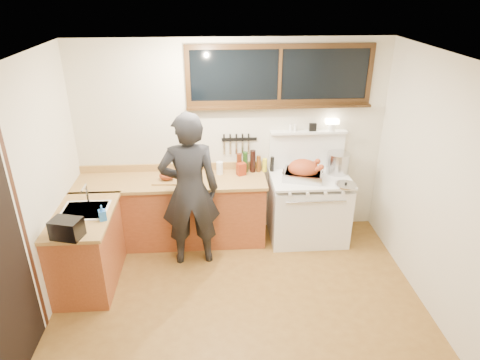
{
  "coord_description": "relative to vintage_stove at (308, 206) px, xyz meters",
  "views": [
    {
      "loc": [
        -0.24,
        -3.53,
        3.21
      ],
      "look_at": [
        0.05,
        0.85,
        1.15
      ],
      "focal_mm": 32.0,
      "sensor_mm": 36.0,
      "label": 1
    }
  ],
  "objects": [
    {
      "name": "sink_unit",
      "position": [
        -2.68,
        -0.71,
        0.38
      ],
      "size": [
        0.5,
        0.45,
        0.37
      ],
      "color": "white",
      "rests_on": "counter_left"
    },
    {
      "name": "counter_back",
      "position": [
        -1.8,
        0.04,
        -0.01
      ],
      "size": [
        2.44,
        0.64,
        1.0
      ],
      "color": "brown",
      "rests_on": "ground"
    },
    {
      "name": "left_doorway",
      "position": [
        -2.99,
        -1.96,
        0.62
      ],
      "size": [
        0.02,
        1.04,
        2.17
      ],
      "color": "black",
      "rests_on": "ground"
    },
    {
      "name": "soap_bottle",
      "position": [
        -2.43,
        -0.93,
        0.52
      ],
      "size": [
        0.1,
        0.1,
        0.17
      ],
      "color": "blue",
      "rests_on": "counter_left"
    },
    {
      "name": "roast_turkey",
      "position": [
        -0.11,
        -0.04,
        0.54
      ],
      "size": [
        0.58,
        0.49,
        0.26
      ],
      "color": "silver",
      "rests_on": "vintage_stove"
    },
    {
      "name": "ground_plane",
      "position": [
        -1.0,
        -1.41,
        -0.48
      ],
      "size": [
        4.0,
        3.5,
        0.02
      ],
      "primitive_type": "cube",
      "color": "brown"
    },
    {
      "name": "back_window",
      "position": [
        -0.4,
        0.31,
        1.6
      ],
      "size": [
        2.32,
        0.13,
        0.77
      ],
      "color": "black",
      "rests_on": "room_shell"
    },
    {
      "name": "vintage_stove",
      "position": [
        0.0,
        0.0,
        0.0
      ],
      "size": [
        1.02,
        0.74,
        1.58
      ],
      "color": "white",
      "rests_on": "ground"
    },
    {
      "name": "stockpot",
      "position": [
        0.38,
        0.12,
        0.57
      ],
      "size": [
        0.35,
        0.35,
        0.28
      ],
      "color": "silver",
      "rests_on": "vintage_stove"
    },
    {
      "name": "knife_strip",
      "position": [
        -0.92,
        0.32,
        0.84
      ],
      "size": [
        0.46,
        0.03,
        0.28
      ],
      "color": "black",
      "rests_on": "room_shell"
    },
    {
      "name": "cutting_board",
      "position": [
        -1.83,
        -0.0,
        0.48
      ],
      "size": [
        0.36,
        0.28,
        0.13
      ],
      "color": "#A57C41",
      "rests_on": "counter_back"
    },
    {
      "name": "counter_left",
      "position": [
        -2.7,
        -0.79,
        -0.01
      ],
      "size": [
        0.64,
        1.09,
        0.9
      ],
      "color": "brown",
      "rests_on": "ground"
    },
    {
      "name": "bottle_cluster",
      "position": [
        -0.74,
        0.22,
        0.56
      ],
      "size": [
        0.5,
        0.07,
        0.3
      ],
      "color": "black",
      "rests_on": "counter_back"
    },
    {
      "name": "coffee_tin",
      "position": [
        -0.89,
        0.13,
        0.51
      ],
      "size": [
        0.13,
        0.12,
        0.16
      ],
      "color": "maroon",
      "rests_on": "counter_back"
    },
    {
      "name": "room_shell",
      "position": [
        -1.0,
        -1.41,
        1.18
      ],
      "size": [
        4.1,
        3.6,
        2.65
      ],
      "color": "beige",
      "rests_on": "ground"
    },
    {
      "name": "toaster",
      "position": [
        -2.7,
        -1.24,
        0.53
      ],
      "size": [
        0.33,
        0.27,
        0.2
      ],
      "color": "black",
      "rests_on": "counter_left"
    },
    {
      "name": "man",
      "position": [
        -1.53,
        -0.42,
        0.49
      ],
      "size": [
        0.74,
        0.52,
        1.92
      ],
      "color": "black",
      "rests_on": "ground"
    },
    {
      "name": "pot_lid",
      "position": [
        0.38,
        -0.28,
        0.45
      ],
      "size": [
        0.34,
        0.34,
        0.04
      ],
      "color": "silver",
      "rests_on": "vintage_stove"
    },
    {
      "name": "pitcher",
      "position": [
        -1.17,
        0.18,
        0.52
      ],
      "size": [
        0.12,
        0.12,
        0.17
      ],
      "color": "white",
      "rests_on": "counter_back"
    },
    {
      "name": "saucepan",
      "position": [
        -0.06,
        0.26,
        0.49
      ],
      "size": [
        0.19,
        0.29,
        0.12
      ],
      "color": "silver",
      "rests_on": "vintage_stove"
    }
  ]
}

